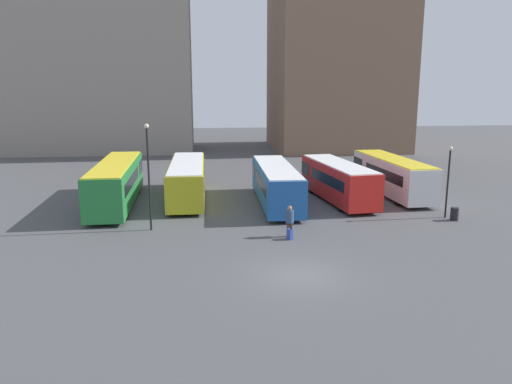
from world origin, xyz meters
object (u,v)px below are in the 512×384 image
(bus_3, at_px, (338,180))
(suitcase, at_px, (290,234))
(lamp_post_1, at_px, (448,175))
(bus_4, at_px, (392,175))
(trash_bin, at_px, (454,214))
(bus_0, at_px, (116,182))
(bus_1, at_px, (187,179))
(bus_2, at_px, (276,183))
(traveler, at_px, (290,218))
(lamp_post_0, at_px, (149,170))

(bus_3, height_order, suitcase, bus_3)
(lamp_post_1, bearing_deg, bus_4, 98.01)
(bus_3, height_order, trash_bin, bus_3)
(bus_0, distance_m, trash_bin, 23.60)
(bus_1, distance_m, bus_2, 7.00)
(bus_2, relative_size, suitcase, 12.80)
(bus_4, bearing_deg, traveler, 132.00)
(bus_0, bearing_deg, traveler, -130.05)
(suitcase, height_order, lamp_post_0, lamp_post_0)
(bus_1, relative_size, traveler, 6.27)
(bus_3, bearing_deg, bus_0, 81.79)
(bus_1, xyz_separation_m, traveler, (6.15, -10.62, -0.46))
(bus_2, distance_m, lamp_post_0, 10.65)
(bus_1, xyz_separation_m, lamp_post_0, (-2.00, -8.39, 2.18))
(suitcase, bearing_deg, lamp_post_1, -93.50)
(traveler, distance_m, trash_bin, 11.58)
(bus_1, height_order, bus_4, bus_4)
(trash_bin, bearing_deg, suitcase, -165.91)
(bus_2, height_order, lamp_post_0, lamp_post_0)
(bus_0, distance_m, bus_4, 21.33)
(lamp_post_0, bearing_deg, bus_4, 23.70)
(bus_3, bearing_deg, lamp_post_0, 109.12)
(bus_2, xyz_separation_m, suitcase, (-0.48, -8.69, -1.25))
(bus_2, height_order, suitcase, bus_2)
(lamp_post_0, bearing_deg, suitcase, -18.73)
(trash_bin, bearing_deg, bus_2, 151.88)
(suitcase, relative_size, lamp_post_1, 0.19)
(traveler, bearing_deg, lamp_post_1, -95.83)
(bus_0, xyz_separation_m, suitcase, (11.18, -9.65, -1.40))
(bus_2, bearing_deg, traveler, 177.98)
(bus_3, xyz_separation_m, suitcase, (-5.30, -9.26, -1.27))
(lamp_post_0, bearing_deg, bus_3, 25.97)
(bus_0, height_order, bus_1, bus_0)
(traveler, distance_m, lamp_post_0, 8.85)
(suitcase, xyz_separation_m, lamp_post_1, (11.13, 3.59, 2.55))
(trash_bin, bearing_deg, traveler, -168.29)
(traveler, xyz_separation_m, lamp_post_1, (11.06, 3.08, 1.76))
(bus_0, xyz_separation_m, bus_2, (11.65, -0.96, -0.15))
(traveler, height_order, trash_bin, traveler)
(lamp_post_0, bearing_deg, bus_0, 114.15)
(bus_3, bearing_deg, suitcase, 143.34)
(suitcase, distance_m, lamp_post_1, 11.97)
(bus_0, height_order, trash_bin, bus_0)
(bus_0, relative_size, lamp_post_1, 2.63)
(bus_1, bearing_deg, bus_3, -98.89)
(lamp_post_0, bearing_deg, lamp_post_1, 2.54)
(suitcase, bearing_deg, lamp_post_0, 49.90)
(lamp_post_1, bearing_deg, bus_1, 156.34)
(traveler, relative_size, suitcase, 2.10)
(traveler, bearing_deg, trash_bin, -99.66)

